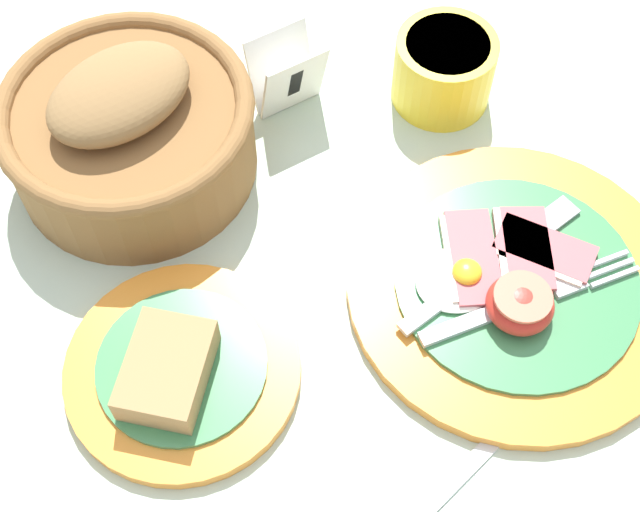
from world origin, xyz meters
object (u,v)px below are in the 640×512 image
at_px(breakfast_plate, 513,283).
at_px(bread_plate, 179,369).
at_px(number_card, 287,76).
at_px(bread_basket, 129,129).
at_px(sugar_cup, 444,68).

xyz_separation_m(breakfast_plate, bread_plate, (-0.26, 0.04, 0.00)).
bearing_deg(bread_plate, number_card, 48.82).
relative_size(breakfast_plate, bread_basket, 1.27).
xyz_separation_m(breakfast_plate, sugar_cup, (0.05, 0.20, 0.02)).
bearing_deg(bread_basket, bread_plate, -100.43).
bearing_deg(bread_plate, sugar_cup, 27.14).
bearing_deg(breakfast_plate, sugar_cup, 76.77).
relative_size(bread_plate, number_card, 2.42).
xyz_separation_m(sugar_cup, bread_basket, (-0.27, 0.04, 0.01)).
bearing_deg(breakfast_plate, number_card, 108.03).
height_order(bread_plate, number_card, number_card).
xyz_separation_m(breakfast_plate, number_card, (-0.08, 0.25, 0.03)).
xyz_separation_m(bread_plate, sugar_cup, (0.31, 0.16, 0.02)).
height_order(sugar_cup, bread_basket, bread_basket).
bearing_deg(bread_basket, number_card, 2.82).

